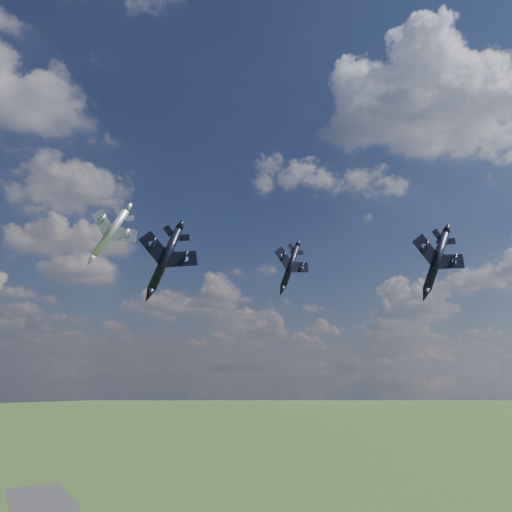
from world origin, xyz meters
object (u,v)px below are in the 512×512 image
jet_high_navy (290,266)px  jet_left_silver (110,233)px  jet_right_navy (436,261)px  jet_lead_navy (165,259)px

jet_high_navy → jet_left_silver: (-45.51, -16.18, -1.91)m
jet_high_navy → jet_left_silver: 48.34m
jet_right_navy → jet_left_silver: 55.94m
jet_right_navy → jet_high_navy: (-6.39, 36.83, 4.89)m
jet_lead_navy → jet_left_silver: size_ratio=1.32×
jet_right_navy → jet_high_navy: size_ratio=1.04×
jet_lead_navy → jet_high_navy: 37.30m
jet_lead_navy → jet_right_navy: size_ratio=1.06×
jet_right_navy → jet_high_navy: jet_high_navy is taller
jet_lead_navy → jet_right_navy: bearing=-14.9°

